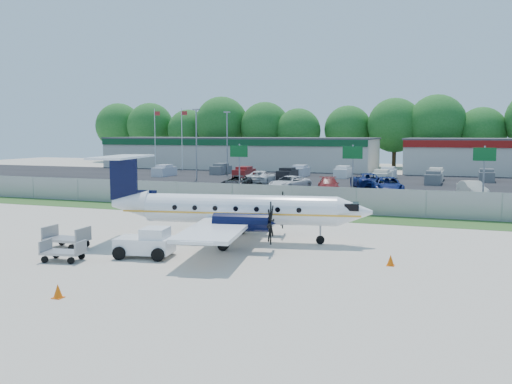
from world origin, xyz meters
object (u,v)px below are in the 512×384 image
(baggage_cart_far, at_px, (63,252))
(pushback_tug, at_px, (147,243))
(aircraft, at_px, (235,209))
(baggage_cart_near, at_px, (67,238))

(baggage_cart_far, bearing_deg, pushback_tug, 33.94)
(aircraft, distance_m, baggage_cart_far, 9.50)
(baggage_cart_near, xyz_separation_m, baggage_cart_far, (1.81, -2.51, -0.08))
(aircraft, xyz_separation_m, pushback_tug, (-2.52, -5.21, -1.14))
(baggage_cart_near, bearing_deg, pushback_tug, -3.54)
(baggage_cart_near, relative_size, baggage_cart_far, 1.08)
(aircraft, xyz_separation_m, baggage_cart_far, (-5.79, -7.41, -1.38))
(baggage_cart_far, bearing_deg, aircraft, 52.03)
(aircraft, relative_size, baggage_cart_near, 6.97)
(aircraft, bearing_deg, baggage_cart_far, -127.97)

